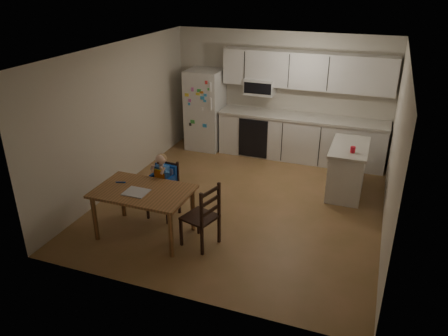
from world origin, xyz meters
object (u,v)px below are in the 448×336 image
kitchen_island (347,169)px  chair_booster (164,179)px  chair_side (205,213)px  dining_table (143,196)px  red_cup (353,150)px  refrigerator (205,110)px

kitchen_island → chair_booster: chair_booster is taller
chair_booster → chair_side: (0.94, -0.59, -0.10)m
dining_table → chair_booster: 0.61m
red_cup → chair_booster: 3.08m
chair_side → dining_table: bearing=-72.1°
refrigerator → dining_table: bearing=-81.6°
chair_booster → refrigerator: bearing=105.1°
refrigerator → dining_table: refrigerator is taller
red_cup → refrigerator: bearing=155.7°
refrigerator → chair_booster: (0.53, -2.97, -0.21)m
red_cup → chair_booster: bearing=-150.2°
refrigerator → red_cup: 3.51m
refrigerator → chair_booster: 3.02m
kitchen_island → dining_table: (-2.60, -2.42, 0.20)m
refrigerator → red_cup: (3.20, -1.44, 0.06)m
kitchen_island → red_cup: bearing=-77.3°
dining_table → kitchen_island: bearing=42.9°
kitchen_island → chair_side: size_ratio=1.23×
refrigerator → kitchen_island: (3.13, -1.16, -0.42)m
red_cup → chair_booster: chair_booster is taller
kitchen_island → dining_table: bearing=-137.1°
refrigerator → chair_side: 3.86m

